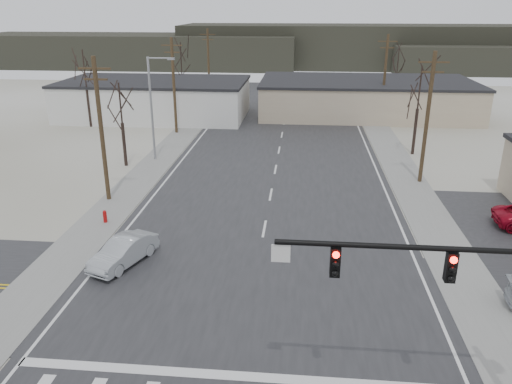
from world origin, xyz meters
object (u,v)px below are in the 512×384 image
sedan_crossing (124,252)px  car_far_b (291,85)px  traffic_signal_mast (483,295)px  car_far_a (315,109)px  fire_hydrant (105,216)px

sedan_crossing → car_far_b: sedan_crossing is taller
traffic_signal_mast → car_far_a: (-4.19, 48.91, -3.86)m
traffic_signal_mast → fire_hydrant: 23.39m
car_far_a → car_far_b: 20.99m
traffic_signal_mast → car_far_a: 49.24m
traffic_signal_mast → car_far_b: size_ratio=2.47×
fire_hydrant → sedan_crossing: (3.06, -5.14, 0.31)m
traffic_signal_mast → sedan_crossing: traffic_signal_mast is taller
fire_hydrant → car_far_b: bearing=79.5°
car_far_a → car_far_b: bearing=-67.8°
sedan_crossing → fire_hydrant: bearing=141.6°
fire_hydrant → sedan_crossing: size_ratio=0.20×
sedan_crossing → car_far_b: (7.20, 60.52, -0.10)m
car_far_a → car_far_b: (-3.64, 20.67, -0.16)m
fire_hydrant → traffic_signal_mast: bearing=-38.1°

